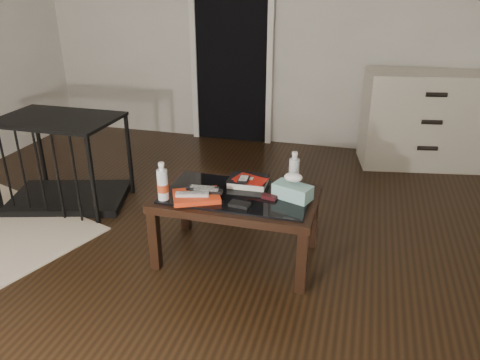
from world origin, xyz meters
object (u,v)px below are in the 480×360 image
object	(u,v)px
water_bottle_left	(162,181)
pet_crate	(66,175)
tissue_box	(293,192)
dresser	(428,120)
coffee_table	(237,203)
textbook	(248,181)
water_bottle_right	(294,170)

from	to	relation	value
water_bottle_left	pet_crate	bearing A→B (deg)	151.44
water_bottle_left	tissue_box	xyz separation A→B (m)	(0.76, 0.22, -0.07)
dresser	coffee_table	bearing A→B (deg)	-132.11
pet_crate	water_bottle_left	world-z (taller)	pet_crate
coffee_table	water_bottle_left	distance (m)	0.49
coffee_table	water_bottle_left	bearing A→B (deg)	-154.62
coffee_table	dresser	size ratio (longest dim) A/B	0.79
coffee_table	textbook	distance (m)	0.18
coffee_table	tissue_box	xyz separation A→B (m)	(0.35, 0.02, 0.11)
coffee_table	water_bottle_right	size ratio (longest dim) A/B	4.20
textbook	water_bottle_left	size ratio (longest dim) A/B	1.05
dresser	tissue_box	xyz separation A→B (m)	(-0.96, -2.06, 0.06)
dresser	pet_crate	bearing A→B (deg)	-159.94
coffee_table	pet_crate	size ratio (longest dim) A/B	0.97
dresser	textbook	xyz separation A→B (m)	(-1.27, -1.94, 0.03)
pet_crate	water_bottle_right	size ratio (longest dim) A/B	4.33
pet_crate	water_bottle_right	bearing A→B (deg)	-23.30
water_bottle_left	textbook	bearing A→B (deg)	37.72
coffee_table	water_bottle_right	bearing A→B (deg)	30.78
dresser	pet_crate	world-z (taller)	dresser
water_bottle_left	dresser	bearing A→B (deg)	52.99
textbook	water_bottle_right	bearing A→B (deg)	6.48
dresser	water_bottle_right	world-z (taller)	dresser
dresser	pet_crate	xyz separation A→B (m)	(-2.86, -1.66, -0.22)
pet_crate	textbook	size ratio (longest dim) A/B	4.13
dresser	tissue_box	world-z (taller)	dresser
pet_crate	tissue_box	xyz separation A→B (m)	(1.90, -0.41, 0.28)
water_bottle_left	tissue_box	world-z (taller)	water_bottle_left
textbook	tissue_box	world-z (taller)	tissue_box
dresser	textbook	world-z (taller)	dresser
coffee_table	pet_crate	xyz separation A→B (m)	(-1.55, 0.43, -0.17)
pet_crate	textbook	distance (m)	1.63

